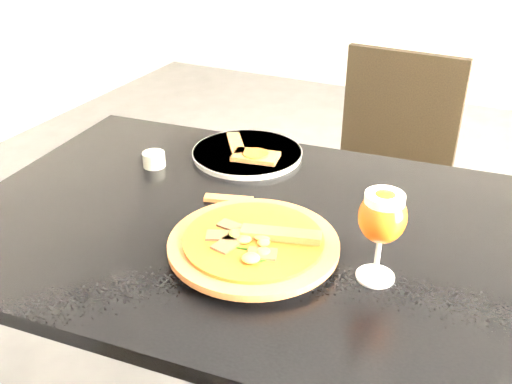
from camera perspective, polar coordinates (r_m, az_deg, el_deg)
The scene contains 9 objects.
dining_table at distance 1.20m, azimuth -0.28°, elevation -6.54°, with size 1.26×0.90×0.75m.
chair_far at distance 1.93m, azimuth 12.59°, elevation 1.33°, with size 0.43×0.43×0.88m.
plate_main at distance 1.06m, azimuth 0.25°, elevation -5.59°, with size 0.27×0.27×0.01m, color silver.
pizza at distance 1.04m, azimuth -0.17°, elevation -5.03°, with size 0.31×0.31×0.03m.
plate_second at distance 1.42m, azimuth -0.89°, elevation 3.88°, with size 0.27×0.27×0.01m, color silver.
crust_scraps at distance 1.39m, azimuth -0.70°, elevation 4.03°, with size 0.18×0.15×0.02m.
loose_crust at distance 1.22m, azimuth -2.76°, elevation -0.71°, with size 0.10×0.02×0.01m, color brown.
sauce_cup at distance 1.38m, azimuth -10.17°, elevation 3.29°, with size 0.05×0.05×0.04m.
beer_glass at distance 0.95m, azimuth 12.53°, elevation -2.50°, with size 0.08×0.08×0.17m.
Camera 1 is at (0.17, -0.97, 1.36)m, focal length 40.00 mm.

